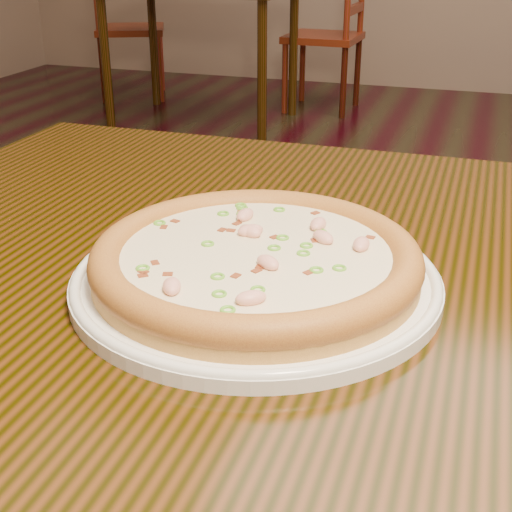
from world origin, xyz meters
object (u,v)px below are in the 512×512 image
(plate, at_px, (256,278))
(chair_b, at_px, (332,36))
(chair_a, at_px, (122,28))
(bg_table_left, at_px, (201,3))
(hero_table, at_px, (393,375))
(pizza, at_px, (256,259))

(plate, xyz_separation_m, chair_b, (-0.77, 3.80, -0.32))
(chair_a, bearing_deg, chair_b, 2.41)
(plate, height_order, chair_b, chair_b)
(bg_table_left, relative_size, chair_a, 1.05)
(hero_table, xyz_separation_m, plate, (-0.12, -0.05, 0.11))
(hero_table, relative_size, chair_b, 1.26)
(hero_table, distance_m, chair_a, 4.34)
(hero_table, xyz_separation_m, chair_a, (-2.26, 3.69, -0.21))
(hero_table, bearing_deg, bg_table_left, 115.11)
(chair_a, height_order, chair_b, same)
(plate, bearing_deg, chair_a, 119.79)
(plate, relative_size, bg_table_left, 0.32)
(bg_table_left, height_order, chair_a, chair_a)
(bg_table_left, xyz_separation_m, chair_a, (-0.74, 0.44, -0.22))
(chair_b, bearing_deg, hero_table, -76.66)
(chair_b, bearing_deg, chair_a, -177.59)
(plate, height_order, pizza, pizza)
(plate, distance_m, bg_table_left, 3.59)
(plate, relative_size, chair_a, 0.34)
(bg_table_left, xyz_separation_m, chair_b, (0.64, 0.50, -0.22))
(plate, height_order, chair_a, chair_a)
(bg_table_left, bearing_deg, hero_table, -64.89)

